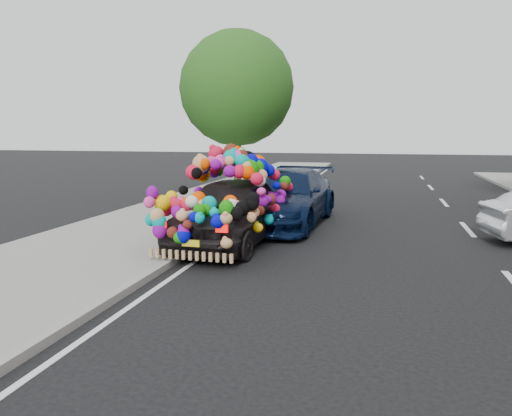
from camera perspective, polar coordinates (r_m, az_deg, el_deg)
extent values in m
plane|color=black|center=(8.88, 4.55, -7.43)|extent=(100.00, 100.00, 0.00)
cube|color=gray|center=(10.44, -19.52, -5.12)|extent=(4.00, 60.00, 0.12)
cube|color=gray|center=(9.52, -9.62, -6.02)|extent=(0.15, 60.00, 0.13)
cylinder|color=#332114|center=(18.69, -2.13, 5.32)|extent=(0.28, 0.28, 2.73)
sphere|color=#1E5516|center=(18.72, -2.18, 13.50)|extent=(4.20, 4.20, 4.20)
imported|color=black|center=(11.03, -2.93, -0.30)|extent=(1.90, 4.40, 1.48)
cube|color=red|center=(9.27, -10.84, -1.92)|extent=(0.22, 0.07, 0.14)
cube|color=red|center=(8.80, -3.93, -2.35)|extent=(0.22, 0.07, 0.14)
cube|color=yellow|center=(9.07, -7.46, -4.01)|extent=(0.34, 0.05, 0.12)
imported|color=black|center=(13.33, 3.44, 1.22)|extent=(2.39, 5.17, 1.46)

